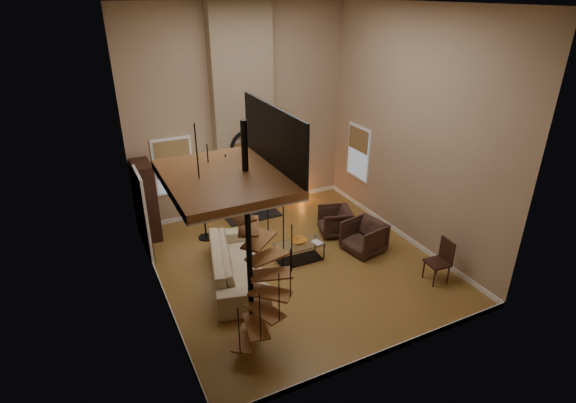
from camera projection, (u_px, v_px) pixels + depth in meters
name	position (u px, v px, depth m)	size (l,w,h in m)	color
ground	(296.00, 263.00, 10.40)	(6.00, 6.50, 0.01)	#A57935
back_wall	(240.00, 114.00, 11.85)	(6.00, 0.02, 5.50)	tan
front_wall	(398.00, 214.00, 6.58)	(6.00, 0.02, 5.50)	tan
left_wall	(147.00, 174.00, 8.02)	(0.02, 6.50, 5.50)	tan
right_wall	(412.00, 131.00, 10.41)	(0.02, 6.50, 5.50)	tan
ceiling	(298.00, 3.00, 8.03)	(6.00, 6.50, 0.01)	silver
baseboard_back	(245.00, 205.00, 12.99)	(6.00, 0.02, 0.12)	white
baseboard_front	(381.00, 353.00, 7.74)	(6.00, 0.02, 0.12)	white
baseboard_left	(165.00, 296.00, 9.18)	(0.02, 6.50, 0.12)	white
baseboard_right	(399.00, 233.00, 11.56)	(0.02, 6.50, 0.12)	white
chimney_breast	(243.00, 115.00, 11.69)	(1.60, 0.38, 5.50)	#907A5E
hearth	(254.00, 216.00, 12.47)	(1.50, 0.60, 0.04)	black
firebox	(249.00, 195.00, 12.48)	(0.95, 0.02, 0.72)	black
mantel	(249.00, 176.00, 12.15)	(1.70, 0.18, 0.06)	white
mirror_frame	(247.00, 147.00, 11.86)	(0.94, 0.94, 0.10)	black
mirror_disc	(247.00, 147.00, 11.87)	(0.80, 0.80, 0.01)	white
vase_left	(229.00, 173.00, 11.90)	(0.24, 0.24, 0.25)	black
vase_right	(269.00, 167.00, 12.37)	(0.20, 0.20, 0.21)	#164850
window_back	(173.00, 165.00, 11.55)	(1.02, 0.06, 1.52)	white
window_right	(359.00, 152.00, 12.50)	(0.06, 1.02, 1.52)	white
entry_door	(144.00, 216.00, 10.23)	(0.10, 1.05, 2.16)	white
loft	(230.00, 173.00, 6.73)	(1.70, 2.20, 1.09)	#986132
spiral_stair	(250.00, 252.00, 7.47)	(1.47, 1.47, 4.06)	black
hutch	(146.00, 202.00, 11.15)	(0.43, 0.91, 2.04)	black
sofa	(236.00, 264.00, 9.65)	(2.69, 1.05, 0.78)	#C6B189
armchair_near	(338.00, 221.00, 11.50)	(0.76, 0.78, 0.71)	#3C231B
armchair_far	(366.00, 236.00, 10.80)	(0.84, 0.87, 0.79)	#3C231B
coffee_table	(300.00, 250.00, 10.37)	(1.13, 0.58, 0.43)	silver
bowl	(299.00, 241.00, 10.32)	(0.38, 0.38, 0.09)	orange
book	(316.00, 243.00, 10.31)	(0.18, 0.25, 0.02)	gray
floor_lamp	(202.00, 187.00, 10.83)	(0.43, 0.43, 1.75)	black
accent_lamp	(302.00, 193.00, 13.34)	(0.13, 0.13, 0.46)	orange
side_chair	(441.00, 259.00, 9.59)	(0.48, 0.48, 0.96)	black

